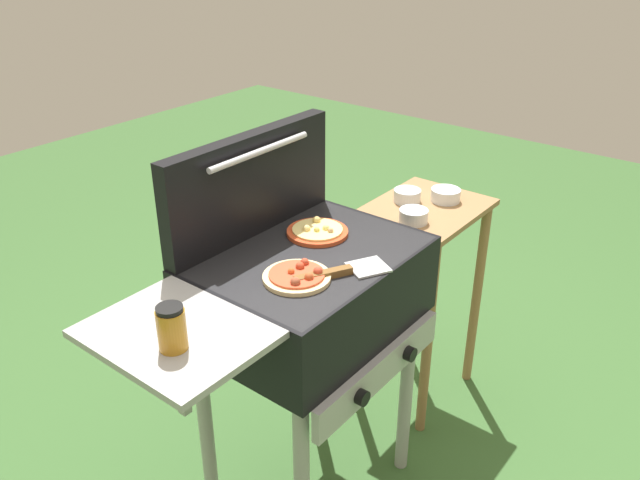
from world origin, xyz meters
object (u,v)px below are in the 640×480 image
object	(u,v)px
grill	(307,299)
sauce_jar	(172,328)
topping_bowl_near	(413,216)
topping_bowl_middle	(407,196)
pizza_pepperoni	(298,276)
topping_bowl_far	(446,195)
spatula	(342,272)
pizza_cheese	(317,231)
prep_table	(422,265)

from	to	relation	value
grill	sauce_jar	xyz separation A→B (m)	(-0.51, -0.04, 0.20)
topping_bowl_near	topping_bowl_middle	size ratio (longest dim) A/B	1.00
topping_bowl_middle	sauce_jar	bearing A→B (deg)	-174.00
pizza_pepperoni	topping_bowl_near	size ratio (longest dim) A/B	1.83
pizza_pepperoni	topping_bowl_middle	distance (m)	0.80
grill	topping_bowl_far	xyz separation A→B (m)	(0.76, -0.02, 0.08)
sauce_jar	spatula	bearing A→B (deg)	-11.28
pizza_pepperoni	topping_bowl_middle	xyz separation A→B (m)	(0.78, 0.15, -0.08)
topping_bowl_near	pizza_cheese	bearing A→B (deg)	168.19
sauce_jar	prep_table	xyz separation A→B (m)	(1.18, 0.05, -0.38)
sauce_jar	prep_table	bearing A→B (deg)	2.28
topping_bowl_far	sauce_jar	bearing A→B (deg)	-179.16
pizza_pepperoni	prep_table	distance (m)	0.86
grill	topping_bowl_far	size ratio (longest dim) A/B	9.05
pizza_cheese	topping_bowl_near	size ratio (longest dim) A/B	1.86
spatula	prep_table	world-z (taller)	spatula
prep_table	topping_bowl_near	size ratio (longest dim) A/B	8.33
topping_bowl_far	spatula	bearing A→B (deg)	-171.60
grill	topping_bowl_near	world-z (taller)	grill
topping_bowl_middle	prep_table	bearing A→B (deg)	-84.61
pizza_pepperoni	prep_table	xyz separation A→B (m)	(0.79, 0.07, -0.34)
grill	pizza_cheese	bearing A→B (deg)	26.09
topping_bowl_near	prep_table	bearing A→B (deg)	12.36
grill	topping_bowl_far	world-z (taller)	grill
spatula	topping_bowl_far	xyz separation A→B (m)	(0.78, 0.12, -0.08)
sauce_jar	topping_bowl_far	world-z (taller)	sauce_jar
grill	prep_table	bearing A→B (deg)	0.37
pizza_pepperoni	pizza_cheese	size ratio (longest dim) A/B	0.98
pizza_pepperoni	topping_bowl_middle	world-z (taller)	pizza_pepperoni
grill	spatula	world-z (taller)	spatula
sauce_jar	pizza_cheese	bearing A→B (deg)	9.18
prep_table	topping_bowl_near	distance (m)	0.30
sauce_jar	topping_bowl_far	xyz separation A→B (m)	(1.27, 0.02, -0.12)
grill	topping_bowl_near	distance (m)	0.54
pizza_cheese	sauce_jar	bearing A→B (deg)	-170.82
pizza_cheese	topping_bowl_middle	size ratio (longest dim) A/B	1.86
grill	topping_bowl_middle	xyz separation A→B (m)	(0.67, 0.08, 0.08)
pizza_pepperoni	sauce_jar	bearing A→B (deg)	176.77
spatula	topping_bowl_near	size ratio (longest dim) A/B	2.63
spatula	topping_bowl_middle	world-z (taller)	spatula
sauce_jar	prep_table	world-z (taller)	sauce_jar
grill	topping_bowl_middle	bearing A→B (deg)	6.92
pizza_cheese	spatula	bearing A→B (deg)	-126.15
prep_table	topping_bowl_near	bearing A→B (deg)	-167.64
pizza_pepperoni	topping_bowl_far	distance (m)	0.88
pizza_pepperoni	topping_bowl_far	xyz separation A→B (m)	(0.87, 0.04, -0.08)
pizza_cheese	sauce_jar	xyz separation A→B (m)	(-0.63, -0.10, 0.04)
grill	prep_table	size ratio (longest dim) A/B	1.18
spatula	topping_bowl_far	distance (m)	0.79
prep_table	spatula	bearing A→B (deg)	-168.34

